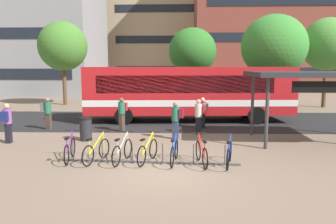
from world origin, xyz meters
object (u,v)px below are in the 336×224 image
(parked_bicycle_blue_6, at_px, (229,154))
(street_tree_3, at_px, (327,44))
(commuter_red_pack_1, at_px, (199,114))
(street_tree_0, at_px, (63,46))
(parked_bicycle_yellow_3, at_px, (148,151))
(parked_bicycle_silver_2, at_px, (122,151))
(commuter_grey_pack_4, at_px, (203,111))
(commuter_red_pack_2, at_px, (122,112))
(commuter_grey_pack_3, at_px, (47,111))
(transit_shelter, at_px, (318,76))
(city_bus, at_px, (190,91))
(parked_bicycle_blue_4, at_px, (174,152))
(trash_bin, at_px, (86,129))
(street_tree_2, at_px, (192,51))
(parked_bicycle_purple_0, at_px, (70,150))
(commuter_maroon_pack_0, at_px, (176,118))
(commuter_navy_pack_5, at_px, (7,121))
(parked_bicycle_yellow_1, at_px, (96,151))
(street_tree_1, at_px, (274,46))
(parked_bicycle_red_5, at_px, (201,153))

(parked_bicycle_blue_6, height_order, street_tree_3, street_tree_3)
(commuter_red_pack_1, height_order, street_tree_0, street_tree_0)
(parked_bicycle_yellow_3, height_order, parked_bicycle_blue_6, same)
(parked_bicycle_silver_2, distance_m, commuter_grey_pack_4, 7.00)
(commuter_red_pack_2, xyz_separation_m, commuter_grey_pack_3, (-3.95, 0.38, -0.03))
(transit_shelter, xyz_separation_m, commuter_red_pack_2, (-8.72, 1.98, -1.84))
(city_bus, bearing_deg, parked_bicycle_blue_6, -86.46)
(parked_bicycle_blue_4, bearing_deg, commuter_grey_pack_4, -5.65)
(commuter_red_pack_2, bearing_deg, commuter_grey_pack_3, -73.76)
(parked_bicycle_blue_4, bearing_deg, trash_bin, 57.72)
(parked_bicycle_blue_6, distance_m, street_tree_2, 14.80)
(city_bus, relative_size, commuter_grey_pack_4, 7.49)
(parked_bicycle_purple_0, height_order, commuter_maroon_pack_0, commuter_maroon_pack_0)
(parked_bicycle_blue_4, bearing_deg, street_tree_3, -30.30)
(parked_bicycle_yellow_3, bearing_deg, commuter_navy_pack_5, 85.15)
(parked_bicycle_silver_2, bearing_deg, city_bus, -4.00)
(city_bus, xyz_separation_m, commuter_red_pack_2, (-3.49, -3.21, -0.79))
(parked_bicycle_yellow_1, relative_size, commuter_red_pack_2, 0.97)
(parked_bicycle_silver_2, height_order, parked_bicycle_yellow_3, same)
(commuter_red_pack_2, xyz_separation_m, commuter_navy_pack_5, (-4.43, -2.64, -0.01))
(commuter_grey_pack_3, bearing_deg, parked_bicycle_silver_2, -40.69)
(parked_bicycle_yellow_1, bearing_deg, city_bus, -4.73)
(parked_bicycle_blue_6, height_order, commuter_navy_pack_5, commuter_navy_pack_5)
(parked_bicycle_silver_2, height_order, street_tree_1, street_tree_1)
(parked_bicycle_red_5, xyz_separation_m, trash_bin, (-4.85, 3.38, 0.13))
(transit_shelter, height_order, trash_bin, transit_shelter)
(commuter_maroon_pack_0, height_order, commuter_red_pack_2, commuter_red_pack_2)
(commuter_red_pack_2, xyz_separation_m, street_tree_0, (-6.76, 10.94, 3.86))
(street_tree_2, bearing_deg, parked_bicycle_blue_6, -87.36)
(parked_bicycle_purple_0, distance_m, trash_bin, 3.11)
(street_tree_1, bearing_deg, city_bus, -142.48)
(street_tree_2, xyz_separation_m, street_tree_3, (10.46, 1.13, 0.55))
(parked_bicycle_yellow_1, distance_m, commuter_grey_pack_3, 6.89)
(transit_shelter, distance_m, commuter_navy_pack_5, 13.29)
(commuter_maroon_pack_0, bearing_deg, parked_bicycle_yellow_3, 87.42)
(commuter_maroon_pack_0, xyz_separation_m, commuter_red_pack_1, (1.10, 1.13, 0.00))
(parked_bicycle_blue_6, bearing_deg, parked_bicycle_yellow_3, 97.87)
(parked_bicycle_yellow_1, distance_m, street_tree_1, 16.85)
(parked_bicycle_purple_0, xyz_separation_m, street_tree_2, (4.78, 13.90, 3.96))
(commuter_red_pack_2, distance_m, street_tree_2, 10.15)
(city_bus, xyz_separation_m, street_tree_3, (10.81, 6.69, 3.12))
(parked_bicycle_blue_4, distance_m, commuter_maroon_pack_0, 3.68)
(parked_bicycle_yellow_1, relative_size, commuter_red_pack_1, 0.98)
(parked_bicycle_silver_2, relative_size, commuter_grey_pack_4, 1.04)
(commuter_red_pack_1, bearing_deg, commuter_grey_pack_3, -9.29)
(commuter_maroon_pack_0, bearing_deg, commuter_grey_pack_3, -4.65)
(commuter_navy_pack_5, bearing_deg, commuter_grey_pack_3, -11.81)
(parked_bicycle_red_5, height_order, street_tree_0, street_tree_0)
(transit_shelter, height_order, street_tree_3, street_tree_3)
(parked_bicycle_red_5, distance_m, street_tree_1, 15.27)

